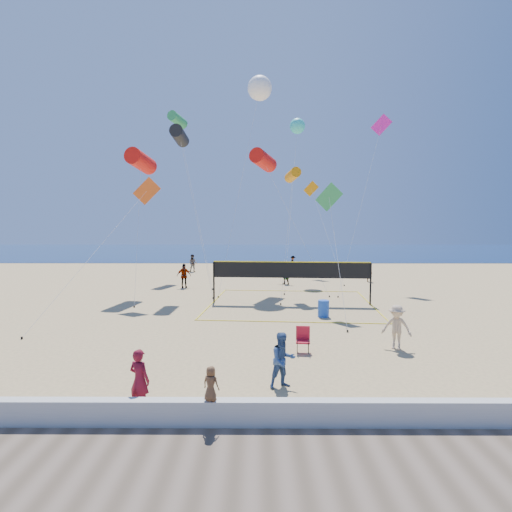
{
  "coord_description": "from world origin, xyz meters",
  "views": [
    {
      "loc": [
        0.74,
        -11.78,
        4.53
      ],
      "look_at": [
        0.67,
        2.0,
        3.51
      ],
      "focal_mm": 28.0,
      "sensor_mm": 36.0,
      "label": 1
    }
  ],
  "objects_px": {
    "trash_barrel": "(323,309)",
    "volleyball_net": "(291,275)",
    "camp_chair": "(303,338)",
    "woman": "(139,380)"
  },
  "relations": [
    {
      "from": "camp_chair",
      "to": "trash_barrel",
      "type": "bearing_deg",
      "value": 79.47
    },
    {
      "from": "volleyball_net",
      "to": "trash_barrel",
      "type": "bearing_deg",
      "value": -63.87
    },
    {
      "from": "woman",
      "to": "trash_barrel",
      "type": "relative_size",
      "value": 1.85
    },
    {
      "from": "camp_chair",
      "to": "volleyball_net",
      "type": "relative_size",
      "value": 0.1
    },
    {
      "from": "woman",
      "to": "camp_chair",
      "type": "relative_size",
      "value": 1.51
    },
    {
      "from": "trash_barrel",
      "to": "woman",
      "type": "bearing_deg",
      "value": -121.05
    },
    {
      "from": "camp_chair",
      "to": "trash_barrel",
      "type": "height_order",
      "value": "camp_chair"
    },
    {
      "from": "woman",
      "to": "trash_barrel",
      "type": "bearing_deg",
      "value": -97.29
    },
    {
      "from": "woman",
      "to": "trash_barrel",
      "type": "height_order",
      "value": "woman"
    },
    {
      "from": "trash_barrel",
      "to": "volleyball_net",
      "type": "bearing_deg",
      "value": 111.74
    }
  ]
}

